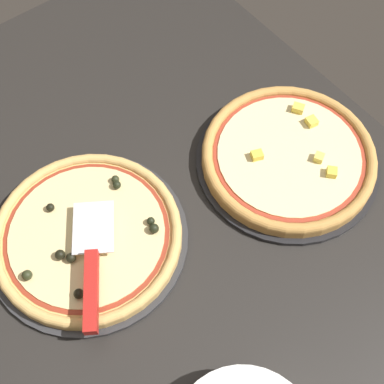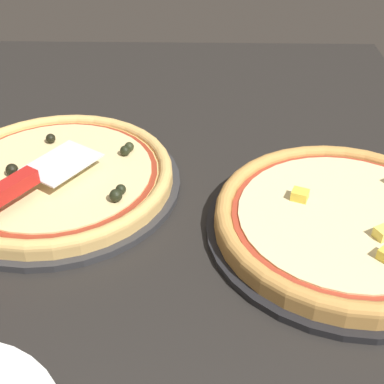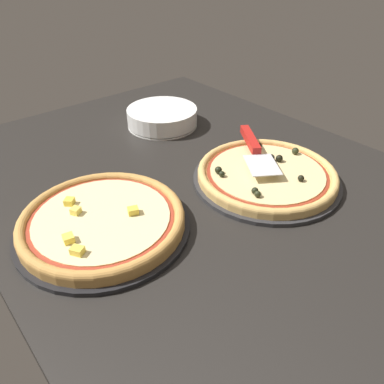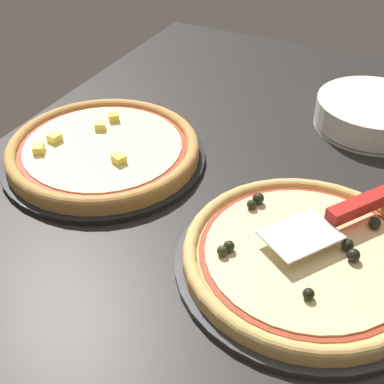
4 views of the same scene
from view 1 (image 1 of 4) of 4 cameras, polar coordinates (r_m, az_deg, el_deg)
name	(u,v)px [view 1 (image 1 of 4)]	position (r cm, az deg, el deg)	size (l,w,h in cm)	color
ground_plane	(174,242)	(99.20, -1.93, -5.32)	(136.76, 98.18, 3.60)	black
pizza_pan_front	(89,239)	(98.65, -10.95, -4.92)	(36.03, 36.03, 1.00)	#2D2D30
pizza_front	(87,235)	(97.09, -11.12, -4.50)	(33.87, 33.87, 3.71)	#DBAD60
pizza_pan_back	(287,161)	(106.53, 10.11, 3.22)	(35.86, 35.86, 1.00)	black
pizza_back	(289,156)	(104.92, 10.28, 3.81)	(33.70, 33.70, 3.60)	#C68E47
serving_spatula	(92,276)	(90.28, -10.65, -8.81)	(22.39, 16.98, 2.00)	silver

